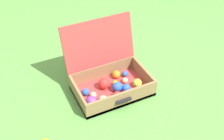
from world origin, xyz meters
name	(u,v)px	position (x,y,z in m)	size (l,w,h in m)	color
ground_plane	(121,85)	(0.00, 0.00, 0.00)	(16.00, 16.00, 0.00)	#569342
open_suitcase	(109,77)	(-0.10, 0.02, 0.10)	(0.54, 0.48, 0.47)	#B23838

